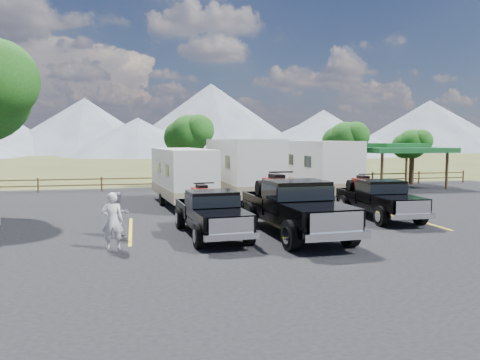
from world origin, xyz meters
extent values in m
plane|color=#485423|center=(0.00, 0.00, 0.00)|extent=(320.00, 320.00, 0.00)
cube|color=black|center=(0.00, 3.00, 0.02)|extent=(44.00, 34.00, 0.04)
cube|color=yellow|center=(-6.00, 4.00, 0.04)|extent=(0.12, 5.50, 0.01)
cube|color=yellow|center=(-2.00, 4.00, 0.04)|extent=(0.12, 5.50, 0.01)
cube|color=yellow|center=(2.00, 4.00, 0.04)|extent=(0.12, 5.50, 0.01)
cube|color=yellow|center=(6.00, 4.00, 0.04)|extent=(0.12, 5.50, 0.01)
cylinder|color=black|center=(9.00, 17.00, 1.40)|extent=(0.39, 0.39, 2.80)
sphere|color=#154F13|center=(9.00, 17.00, 3.50)|extent=(2.52, 2.52, 2.52)
sphere|color=#154F13|center=(9.54, 16.55, 3.77)|extent=(1.98, 1.98, 1.98)
sphere|color=#154F13|center=(8.50, 17.40, 3.32)|extent=(2.16, 2.16, 2.16)
cylinder|color=black|center=(15.00, 18.00, 1.26)|extent=(0.38, 0.38, 2.52)
sphere|color=#154F13|center=(15.00, 18.00, 3.15)|extent=(2.24, 2.24, 2.24)
sphere|color=#154F13|center=(15.48, 17.60, 3.39)|extent=(1.76, 1.76, 1.76)
sphere|color=#154F13|center=(14.55, 18.35, 2.99)|extent=(1.92, 1.92, 1.92)
cylinder|color=black|center=(-2.00, 19.00, 1.54)|extent=(0.41, 0.41, 3.08)
sphere|color=#154F13|center=(-2.00, 19.00, 3.85)|extent=(2.80, 2.80, 2.80)
sphere|color=#154F13|center=(-1.40, 18.50, 4.15)|extent=(2.20, 2.20, 2.20)
sphere|color=#154F13|center=(-2.56, 19.44, 3.65)|extent=(2.40, 2.40, 2.40)
cylinder|color=brown|center=(-12.00, 18.50, 0.50)|extent=(0.12, 0.12, 1.00)
cylinder|color=brown|center=(-8.00, 18.50, 0.50)|extent=(0.12, 0.12, 1.00)
cylinder|color=brown|center=(-4.00, 18.50, 0.50)|extent=(0.12, 0.12, 1.00)
cylinder|color=brown|center=(0.00, 18.50, 0.50)|extent=(0.12, 0.12, 1.00)
cylinder|color=brown|center=(4.00, 18.50, 0.50)|extent=(0.12, 0.12, 1.00)
cylinder|color=brown|center=(8.00, 18.50, 0.50)|extent=(0.12, 0.12, 1.00)
cylinder|color=brown|center=(12.00, 18.50, 0.50)|extent=(0.12, 0.12, 1.00)
cylinder|color=brown|center=(16.00, 18.50, 0.50)|extent=(0.12, 0.12, 1.00)
cylinder|color=brown|center=(20.00, 18.50, 0.50)|extent=(0.12, 0.12, 1.00)
cube|color=brown|center=(2.00, 18.50, 0.45)|extent=(36.00, 0.06, 0.08)
cube|color=brown|center=(2.00, 18.50, 0.85)|extent=(36.00, 0.06, 0.08)
cylinder|color=brown|center=(10.50, 14.50, 1.30)|extent=(0.20, 0.20, 2.60)
cylinder|color=brown|center=(10.50, 19.50, 1.30)|extent=(0.20, 0.20, 2.60)
cylinder|color=brown|center=(15.50, 14.50, 1.30)|extent=(0.20, 0.20, 2.60)
cylinder|color=brown|center=(15.50, 19.50, 1.30)|extent=(0.20, 0.20, 2.60)
cube|color=#195828|center=(13.00, 17.00, 2.75)|extent=(6.20, 6.20, 0.35)
cube|color=#195828|center=(13.00, 17.00, 3.05)|extent=(3.50, 3.50, 0.35)
cone|color=slate|center=(-18.00, 112.00, 7.00)|extent=(44.00, 44.00, 14.00)
cone|color=slate|center=(14.00, 108.00, 9.00)|extent=(52.00, 52.00, 18.00)
cone|color=slate|center=(48.00, 114.00, 6.00)|extent=(40.00, 40.00, 12.00)
cone|color=slate|center=(80.00, 110.00, 7.50)|extent=(50.00, 50.00, 15.00)
cone|color=slate|center=(-5.00, 87.00, 4.00)|extent=(32.00, 32.00, 8.00)
cone|color=slate|center=(35.00, 84.00, 4.50)|extent=(40.00, 40.00, 9.00)
cube|color=black|center=(-3.15, 2.31, 0.60)|extent=(2.01, 5.19, 0.32)
cube|color=black|center=(-3.02, 0.60, 0.93)|extent=(1.83, 1.73, 0.45)
cube|color=black|center=(-3.14, 2.20, 1.24)|extent=(1.78, 1.51, 0.89)
cube|color=black|center=(-3.14, 2.20, 1.38)|extent=(1.81, 1.57, 0.40)
cube|color=black|center=(-3.27, 3.91, 0.85)|extent=(1.87, 2.26, 0.49)
cube|color=silver|center=(-2.95, -0.31, 0.89)|extent=(1.43, 0.18, 0.49)
cube|color=silver|center=(-2.95, -0.36, 0.55)|extent=(1.75, 0.29, 0.20)
cube|color=silver|center=(-3.34, 4.98, 0.55)|extent=(1.75, 0.27, 0.20)
cylinder|color=black|center=(-3.85, 0.49, 0.44)|extent=(0.33, 0.82, 0.80)
cylinder|color=black|center=(-2.18, 0.61, 0.44)|extent=(0.33, 0.82, 0.80)
cylinder|color=black|center=(-4.11, 4.01, 0.44)|extent=(0.33, 0.82, 0.80)
cylinder|color=black|center=(-2.44, 4.13, 0.44)|extent=(0.33, 0.82, 0.80)
cube|color=#931008|center=(-3.27, 3.91, 1.45)|extent=(0.71, 1.20, 0.31)
cube|color=black|center=(-3.27, 3.91, 1.67)|extent=(0.41, 0.69, 0.16)
cube|color=#931008|center=(-3.23, 3.42, 1.54)|extent=(0.73, 0.36, 0.20)
cylinder|color=black|center=(-3.24, 3.51, 1.85)|extent=(0.80, 0.11, 0.05)
cylinder|color=black|center=(-3.63, 3.39, 1.27)|extent=(0.27, 0.52, 0.50)
cylinder|color=black|center=(-2.83, 3.45, 1.27)|extent=(0.27, 0.52, 0.50)
cylinder|color=black|center=(-3.70, 4.37, 1.27)|extent=(0.27, 0.52, 0.50)
cylinder|color=black|center=(-2.90, 4.43, 1.27)|extent=(0.27, 0.52, 0.50)
cube|color=black|center=(-0.17, 1.75, 0.72)|extent=(2.32, 6.29, 0.39)
cube|color=black|center=(-0.06, -0.33, 1.13)|extent=(2.18, 2.06, 0.54)
cube|color=black|center=(-0.17, 1.62, 1.51)|extent=(2.13, 1.80, 1.09)
cube|color=black|center=(-0.17, 1.62, 1.67)|extent=(2.17, 1.87, 0.49)
cube|color=black|center=(-0.27, 3.70, 1.02)|extent=(2.22, 2.71, 0.60)
cube|color=silver|center=(-0.01, -1.44, 1.07)|extent=(1.74, 0.18, 0.60)
cube|color=silver|center=(0.00, -1.50, 0.66)|extent=(2.14, 0.31, 0.24)
cube|color=silver|center=(-0.34, 5.01, 0.66)|extent=(2.13, 0.28, 0.24)
cylinder|color=black|center=(-1.08, -0.45, 0.53)|extent=(0.38, 0.99, 0.98)
cylinder|color=black|center=(0.96, -0.34, 0.53)|extent=(0.38, 0.99, 0.98)
cylinder|color=black|center=(-1.30, 3.85, 0.53)|extent=(0.38, 0.99, 0.98)
cylinder|color=black|center=(0.74, 3.95, 0.53)|extent=(0.38, 0.99, 0.98)
cube|color=#931008|center=(-0.27, 3.70, 1.76)|extent=(0.83, 1.45, 0.38)
cube|color=black|center=(-0.27, 3.70, 2.03)|extent=(0.48, 0.84, 0.20)
cube|color=#931008|center=(-0.24, 3.11, 1.86)|extent=(0.89, 0.42, 0.24)
cylinder|color=black|center=(-0.25, 3.22, 2.24)|extent=(0.98, 0.12, 0.07)
cylinder|color=black|center=(-0.73, 3.08, 1.54)|extent=(0.31, 0.62, 0.61)
cylinder|color=black|center=(0.24, 3.13, 1.54)|extent=(0.31, 0.62, 0.61)
cylinder|color=black|center=(-0.79, 4.28, 1.54)|extent=(0.31, 0.62, 0.61)
cylinder|color=black|center=(0.18, 4.33, 1.54)|extent=(0.31, 0.62, 0.61)
cube|color=black|center=(4.70, 4.47, 0.62)|extent=(1.85, 5.27, 0.33)
cube|color=black|center=(4.65, 2.71, 0.96)|extent=(1.81, 1.70, 0.46)
cube|color=black|center=(4.70, 4.36, 1.28)|extent=(1.77, 1.48, 0.92)
cube|color=black|center=(4.70, 4.36, 1.41)|extent=(1.81, 1.54, 0.41)
cube|color=black|center=(4.75, 6.11, 0.87)|extent=(1.83, 2.25, 0.50)
cube|color=silver|center=(4.62, 1.77, 0.91)|extent=(1.47, 0.12, 0.50)
cube|color=silver|center=(4.62, 1.72, 0.56)|extent=(1.80, 0.22, 0.20)
cube|color=silver|center=(4.79, 7.21, 0.56)|extent=(1.80, 0.20, 0.20)
cylinder|color=black|center=(3.78, 2.68, 0.45)|extent=(0.30, 0.83, 0.82)
cylinder|color=black|center=(5.51, 2.63, 0.45)|extent=(0.30, 0.83, 0.82)
cylinder|color=black|center=(3.90, 6.31, 0.45)|extent=(0.30, 0.83, 0.82)
cylinder|color=black|center=(5.62, 6.25, 0.45)|extent=(0.30, 0.83, 0.82)
cube|color=#931008|center=(4.75, 6.11, 1.49)|extent=(0.68, 1.21, 0.32)
cube|color=black|center=(4.75, 6.11, 1.72)|extent=(0.39, 0.70, 0.16)
cube|color=#931008|center=(4.74, 5.61, 1.58)|extent=(0.74, 0.34, 0.20)
cylinder|color=black|center=(4.74, 5.70, 1.90)|extent=(0.83, 0.08, 0.05)
cylinder|color=black|center=(4.33, 5.62, 1.30)|extent=(0.25, 0.52, 0.51)
cylinder|color=black|center=(5.15, 5.60, 1.30)|extent=(0.25, 0.52, 0.51)
cylinder|color=black|center=(4.36, 6.63, 1.30)|extent=(0.25, 0.52, 0.51)
cylinder|color=black|center=(5.18, 6.61, 1.30)|extent=(0.25, 0.52, 0.51)
cube|color=silver|center=(-3.37, 10.45, 1.78)|extent=(2.91, 7.06, 2.47)
cube|color=#9C8C6B|center=(-3.37, 10.45, 0.82)|extent=(2.94, 7.10, 0.55)
cube|color=black|center=(-4.29, 8.63, 2.03)|extent=(0.11, 0.82, 0.55)
cube|color=black|center=(-2.09, 8.86, 2.03)|extent=(0.11, 0.82, 0.55)
cylinder|color=black|center=(-4.43, 10.62, 0.36)|extent=(0.30, 0.66, 0.64)
cylinder|color=black|center=(-2.37, 10.83, 0.36)|extent=(0.30, 0.66, 0.64)
cube|color=black|center=(-2.92, 6.22, 0.50)|extent=(0.28, 1.65, 0.09)
cube|color=silver|center=(0.05, 11.31, 2.08)|extent=(2.80, 8.11, 2.89)
cube|color=#9C8C6B|center=(0.05, 11.31, 0.95)|extent=(2.83, 8.15, 0.64)
cube|color=black|center=(-1.19, 9.26, 2.37)|extent=(0.05, 0.96, 0.64)
cube|color=black|center=(1.41, 9.34, 2.37)|extent=(0.05, 0.96, 0.64)
cylinder|color=black|center=(-1.16, 11.60, 0.42)|extent=(0.29, 0.76, 0.75)
cylinder|color=black|center=(1.25, 11.66, 0.42)|extent=(0.29, 0.76, 0.75)
cube|color=black|center=(0.20, 6.33, 0.58)|extent=(0.18, 1.93, 0.11)
cube|color=silver|center=(4.69, 12.07, 2.01)|extent=(2.68, 7.84, 2.80)
cube|color=#9C8C6B|center=(4.69, 12.07, 0.92)|extent=(2.70, 7.88, 0.62)
cube|color=black|center=(3.48, 10.10, 2.29)|extent=(0.04, 0.93, 0.62)
cube|color=black|center=(5.99, 10.16, 2.29)|extent=(0.04, 0.93, 0.62)
cylinder|color=black|center=(3.51, 12.36, 0.40)|extent=(0.28, 0.73, 0.73)
cylinder|color=black|center=(5.85, 12.41, 0.40)|extent=(0.28, 0.73, 0.73)
cube|color=black|center=(4.80, 7.25, 0.56)|extent=(0.17, 1.87, 0.10)
imported|color=silver|center=(-6.52, 0.96, 0.95)|extent=(0.67, 0.45, 1.83)
imported|color=slate|center=(-6.39, 2.92, 0.84)|extent=(0.99, 0.94, 1.61)
camera|label=1|loc=(-5.79, -14.11, 3.52)|focal=35.00mm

